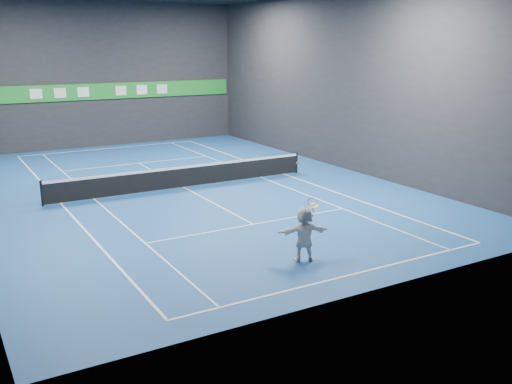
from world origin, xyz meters
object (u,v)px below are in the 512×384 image
player (304,234)px  tennis_ball (297,163)px  tennis_net (184,176)px  tennis_racket (313,204)px

player → tennis_ball: bearing=-3.8°
tennis_ball → tennis_net: 10.51m
player → tennis_racket: bearing=-153.4°
tennis_ball → tennis_net: size_ratio=0.01×
player → tennis_ball: tennis_ball is taller
player → tennis_racket: tennis_racket is taller
tennis_ball → tennis_racket: 1.42m
player → tennis_net: bearing=-74.5°
player → tennis_net: player is taller
tennis_ball → tennis_net: (0.69, 10.19, -2.48)m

